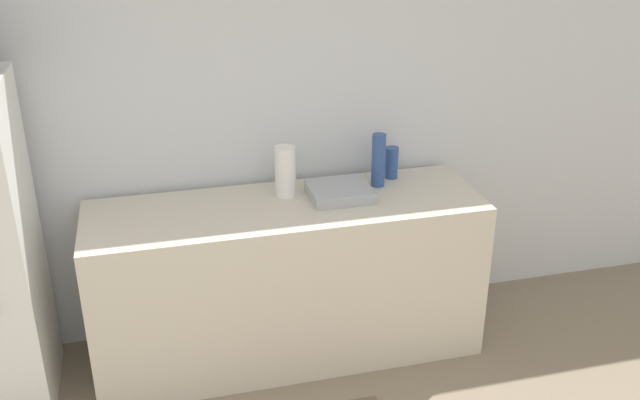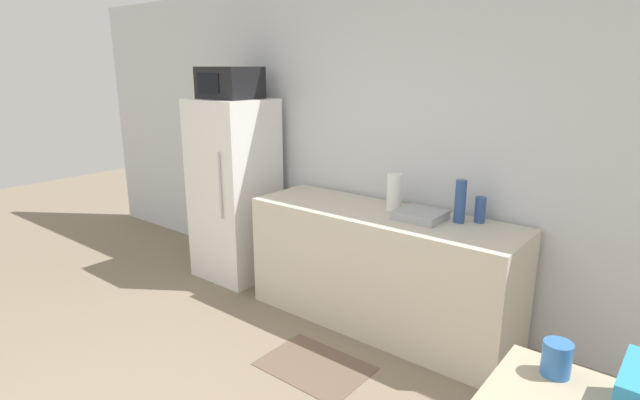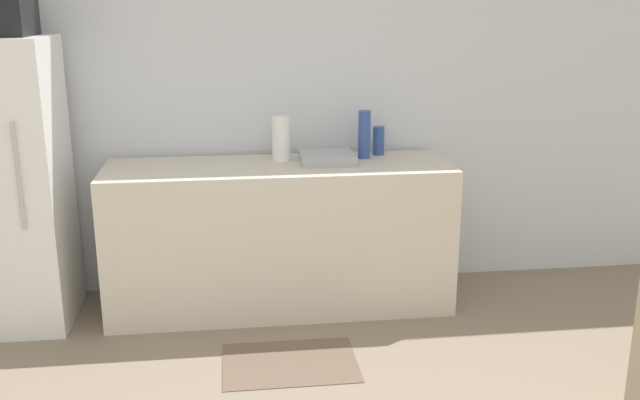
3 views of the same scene
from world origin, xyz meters
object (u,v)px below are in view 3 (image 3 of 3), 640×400
object	(u,v)px
refrigerator	(3,186)
paper_towel_roll	(281,139)
bottle_tall	(364,135)
bottle_short	(378,141)

from	to	relation	value
refrigerator	paper_towel_roll	bearing A→B (deg)	5.51
refrigerator	bottle_tall	world-z (taller)	refrigerator
refrigerator	paper_towel_roll	world-z (taller)	refrigerator
bottle_tall	paper_towel_roll	bearing A→B (deg)	179.94
bottle_tall	paper_towel_roll	size ratio (longest dim) A/B	1.10
bottle_tall	bottle_short	world-z (taller)	bottle_tall
refrigerator	bottle_short	xyz separation A→B (m)	(2.21, 0.24, 0.16)
refrigerator	bottle_short	world-z (taller)	refrigerator
bottle_tall	paper_towel_roll	xyz separation A→B (m)	(-0.51, 0.00, -0.01)
bottle_tall	bottle_short	distance (m)	0.15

